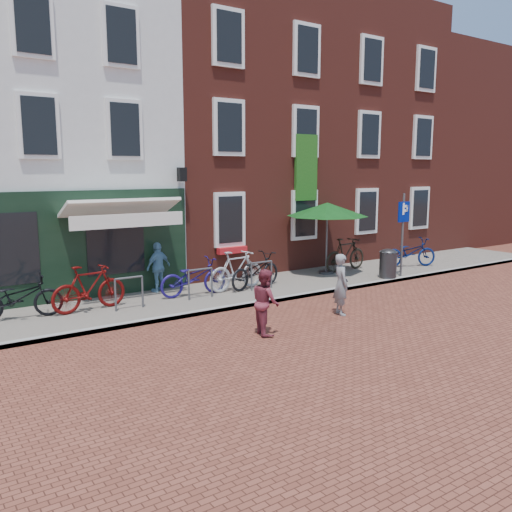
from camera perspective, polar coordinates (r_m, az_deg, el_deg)
ground at (r=14.31m, az=1.70°, el=-5.09°), size 80.00×80.00×0.00m
sidewalk at (r=16.05m, az=1.46°, el=-3.33°), size 24.00×3.00×0.10m
building_stucco at (r=18.53m, az=-24.89°, el=11.36°), size 8.00×8.00×9.00m
building_brick_mid at (r=20.91m, az=-5.22°, el=13.20°), size 6.00×8.00×10.00m
building_brick_right at (r=24.39m, az=7.52°, el=12.58°), size 6.00×8.00×10.00m
filler_right at (r=29.08m, az=17.29°, el=10.71°), size 7.00×8.00×9.00m
litter_bin at (r=17.58m, az=13.95°, el=-0.61°), size 0.54×0.54×1.00m
parking_sign at (r=17.80m, az=15.46°, el=3.35°), size 0.50×0.08×2.69m
parasol at (r=17.72m, az=7.64°, el=5.23°), size 2.67×2.67×2.47m
woman at (r=13.24m, az=9.07°, el=-3.01°), size 0.53×0.64×1.51m
boy at (r=11.54m, az=1.03°, el=-4.92°), size 0.70×0.81×1.43m
cafe_person at (r=15.34m, az=-10.40°, el=-1.16°), size 0.90×0.60×1.42m
bicycle_0 at (r=13.52m, az=-24.08°, el=-4.08°), size 2.02×0.90×1.03m
bicycle_1 at (r=13.70m, az=-17.41°, el=-3.28°), size 1.95×0.77×1.14m
bicycle_2 at (r=14.76m, az=-6.71°, el=-2.25°), size 1.98×0.76×1.03m
bicycle_3 at (r=15.35m, az=-2.10°, el=-1.54°), size 1.95×0.74×1.14m
bicycle_4 at (r=15.62m, az=-0.09°, el=-1.56°), size 2.07×1.12×1.03m
bicycle_5 at (r=18.47m, az=9.56°, el=0.17°), size 1.94×0.70×1.14m
bicycle_6 at (r=19.82m, az=16.13°, el=0.38°), size 2.07×1.36×1.03m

